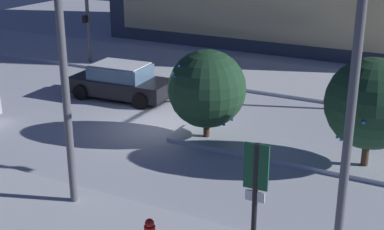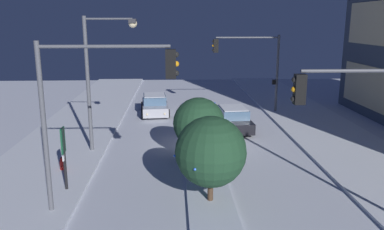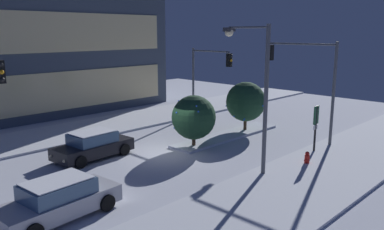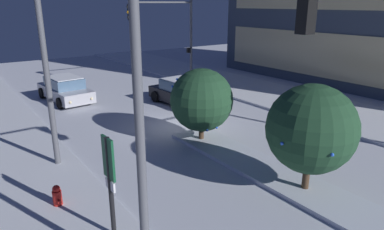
% 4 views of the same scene
% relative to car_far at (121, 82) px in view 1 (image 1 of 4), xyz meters
% --- Properties ---
extents(ground, '(52.00, 52.00, 0.00)m').
position_rel_car_far_xyz_m(ground, '(3.31, -2.19, -0.71)').
color(ground, silver).
extents(curb_strip_far, '(52.00, 5.20, 0.14)m').
position_rel_car_far_xyz_m(curb_strip_far, '(3.31, 5.83, -0.64)').
color(curb_strip_far, silver).
rests_on(curb_strip_far, ground).
extents(median_strip, '(9.00, 1.80, 0.14)m').
position_rel_car_far_xyz_m(median_strip, '(8.67, -2.46, -0.64)').
color(median_strip, silver).
rests_on(median_strip, ground).
extents(car_far, '(4.54, 2.28, 1.49)m').
position_rel_car_far_xyz_m(car_far, '(0.00, 0.00, 0.00)').
color(car_far, black).
rests_on(car_far, ground).
extents(traffic_light_corner_near_right, '(0.32, 4.86, 6.30)m').
position_rel_car_far_xyz_m(traffic_light_corner_near_right, '(11.15, -6.52, 3.71)').
color(traffic_light_corner_near_right, '#565960').
rests_on(traffic_light_corner_near_right, ground).
extents(street_lamp_arched, '(0.60, 2.76, 7.20)m').
position_rel_car_far_xyz_m(street_lamp_arched, '(4.28, -7.54, 4.01)').
color(street_lamp_arched, '#565960').
rests_on(street_lamp_arched, ground).
extents(parking_info_sign, '(0.55, 0.12, 2.77)m').
position_rel_car_far_xyz_m(parking_info_sign, '(9.30, -8.34, 1.06)').
color(parking_info_sign, black).
rests_on(parking_info_sign, ground).
extents(decorated_tree_median, '(2.73, 2.78, 3.48)m').
position_rel_car_far_xyz_m(decorated_tree_median, '(10.61, -2.47, 1.40)').
color(decorated_tree_median, '#473323').
rests_on(decorated_tree_median, ground).
extents(decorated_tree_left_of_median, '(2.64, 2.64, 3.18)m').
position_rel_car_far_xyz_m(decorated_tree_left_of_median, '(5.32, -2.59, 1.14)').
color(decorated_tree_left_of_median, '#473323').
rests_on(decorated_tree_left_of_median, ground).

